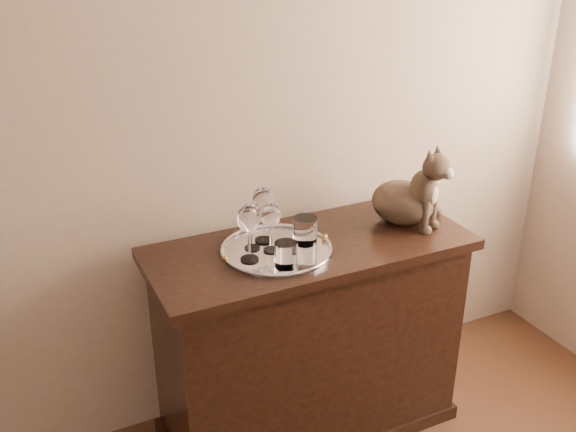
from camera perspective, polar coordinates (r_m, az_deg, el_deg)
name	(u,v)px	position (r m, az deg, el deg)	size (l,w,h in m)	color
wall_back	(112,108)	(2.26, -15.38, 9.20)	(4.00, 0.10, 2.70)	tan
sideboard	(309,340)	(2.57, 1.87, -10.96)	(1.20, 0.50, 0.85)	black
tray	(277,251)	(2.29, -1.01, -3.12)	(0.40, 0.40, 0.01)	silver
wine_glass_a	(252,226)	(2.26, -3.25, -0.87)	(0.07, 0.07, 0.18)	silver
wine_glass_b	(263,215)	(2.31, -2.21, 0.12)	(0.08, 0.08, 0.21)	white
wine_glass_c	(249,233)	(2.18, -3.50, -1.53)	(0.08, 0.08, 0.20)	white
wine_glass_d	(271,227)	(2.24, -1.53, -1.03)	(0.07, 0.07, 0.18)	silver
tumbler_b	(286,254)	(2.16, -0.18, -3.44)	(0.08, 0.08, 0.09)	silver
tumbler_c	(305,230)	(2.32, 1.53, -1.28)	(0.09, 0.09, 0.10)	white
cat	(404,182)	(2.49, 10.30, 2.95)	(0.33, 0.31, 0.33)	#4B392C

